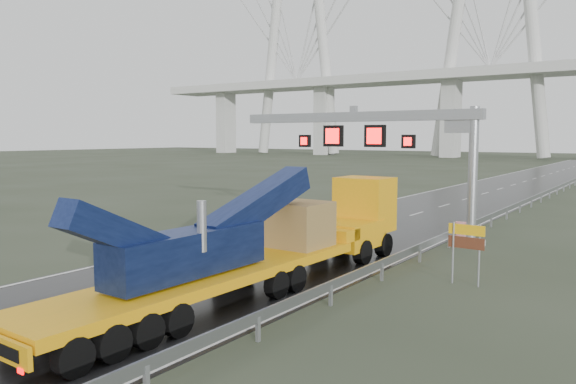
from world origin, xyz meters
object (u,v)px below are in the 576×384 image
Objects in this scene: sign_gantry at (387,138)px; exit_sign_pair at (466,242)px; heavy_haul_truck at (282,238)px; striped_barrier at (461,231)px.

sign_gantry reaches higher than exit_sign_pair.
sign_gantry reaches higher than heavy_haul_truck.
heavy_haul_truck reaches higher than exit_sign_pair.
striped_barrier is (3.10, 12.59, -1.21)m from heavy_haul_truck.
exit_sign_pair reaches higher than striped_barrier.
sign_gantry is 11.10m from exit_sign_pair.
exit_sign_pair is (6.10, 3.55, -0.06)m from heavy_haul_truck.
exit_sign_pair is (6.90, -7.76, -3.94)m from sign_gantry.
heavy_haul_truck is at bearing -112.44° from striped_barrier.
exit_sign_pair is 9.59m from striped_barrier.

